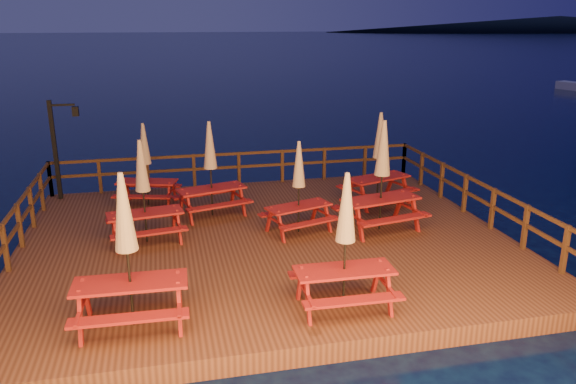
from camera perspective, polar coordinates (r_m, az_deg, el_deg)
name	(u,v)px	position (r m, az deg, el deg)	size (l,w,h in m)	color
ground	(266,252)	(14.33, -2.21, -6.10)	(500.00, 500.00, 0.00)	black
deck	(266,245)	(14.25, -2.22, -5.36)	(12.00, 10.00, 0.40)	#4A2717
deck_piles	(267,263)	(14.45, -2.19, -7.19)	(11.44, 9.44, 1.40)	#381D12
railing	(254,188)	(15.58, -3.46, 0.37)	(11.80, 9.75, 1.10)	#381D12
lamp_post	(60,141)	(18.09, -22.20, 4.86)	(0.85, 0.18, 3.00)	black
headland_right	(559,24)	(306.82, 25.84, 15.15)	(230.40, 86.40, 7.00)	black
picnic_table_0	(345,240)	(10.38, 5.84, -4.86)	(1.89, 1.57, 2.66)	maroon
picnic_table_1	(211,168)	(15.48, -7.87, 2.48)	(2.19, 1.96, 2.65)	maroon
picnic_table_2	(146,163)	(16.76, -14.27, 2.85)	(2.02, 1.81, 2.44)	maroon
picnic_table_3	(127,249)	(10.09, -16.04, -5.58)	(2.03, 1.69, 2.83)	maroon
picnic_table_4	(382,174)	(14.41, 9.53, 1.78)	(2.30, 2.02, 2.87)	maroon
picnic_table_5	(143,190)	(13.90, -14.51, 0.19)	(2.00, 1.73, 2.56)	maroon
picnic_table_6	(299,186)	(14.13, 1.10, 0.64)	(2.00, 1.81, 2.38)	maroon
picnic_table_7	(379,157)	(16.55, 9.24, 3.52)	(2.30, 2.09, 2.72)	maroon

